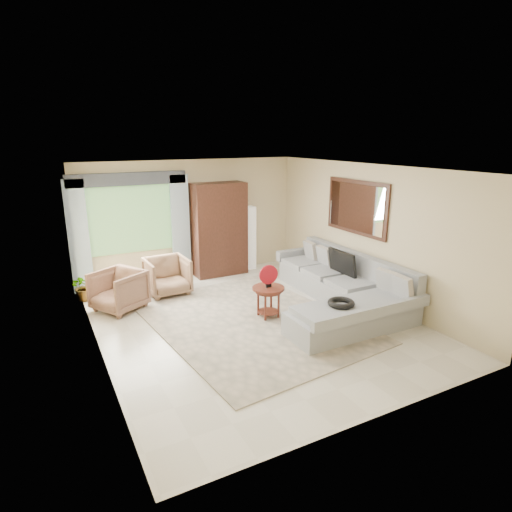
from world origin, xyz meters
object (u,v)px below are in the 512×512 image
coffee_table (268,302)px  potted_plant (84,286)px  sectional_sofa (342,292)px  armchair_right (167,276)px  floor_lamp (249,238)px  armchair_left (119,290)px  tv_screen (342,263)px  armoire (219,229)px

coffee_table → potted_plant: size_ratio=1.01×
coffee_table → potted_plant: 3.65m
sectional_sofa → armchair_right: size_ratio=4.20×
armchair_right → floor_lamp: (2.25, 0.79, 0.38)m
armchair_left → potted_plant: armchair_left is taller
tv_screen → armchair_right: (-2.95, 1.81, -0.35)m
floor_lamp → sectional_sofa: bearing=-81.7°
coffee_table → potted_plant: coffee_table is taller
armchair_left → armchair_right: bearing=80.4°
sectional_sofa → coffee_table: sectional_sofa is taller
coffee_table → potted_plant: (-2.75, 2.41, -0.02)m
armchair_right → potted_plant: size_ratio=1.48×
armchair_left → potted_plant: bearing=-179.6°
potted_plant → armoire: 3.10m
coffee_table → armoire: armoire is taller
armoire → potted_plant: bearing=-174.3°
tv_screen → potted_plant: size_ratio=1.33×
armoire → floor_lamp: size_ratio=1.40×
floor_lamp → tv_screen: bearing=-74.9°
armchair_left → armchair_right: (1.03, 0.40, 0.00)m
coffee_table → floor_lamp: 2.99m
sectional_sofa → armchair_right: 3.45m
floor_lamp → coffee_table: bearing=-110.5°
armchair_left → potted_plant: size_ratio=1.47×
sectional_sofa → armchair_left: (-3.72, 1.77, 0.09)m
coffee_table → armchair_left: 2.75m
tv_screen → armchair_left: size_ratio=0.90×
sectional_sofa → potted_plant: sectional_sofa is taller
sectional_sofa → floor_lamp: floor_lamp is taller
tv_screen → armchair_left: tv_screen is taller
tv_screen → armchair_right: tv_screen is taller
armoire → floor_lamp: (0.80, 0.06, -0.30)m
armchair_left → armchair_right: 1.10m
armoire → floor_lamp: armoire is taller
armchair_right → floor_lamp: size_ratio=0.55×
tv_screen → coffee_table: tv_screen is taller
tv_screen → floor_lamp: 2.69m
armchair_left → floor_lamp: size_ratio=0.55×
sectional_sofa → armchair_left: bearing=154.6°
armchair_left → armoire: size_ratio=0.39×
armchair_right → armoire: armoire is taller
armchair_left → armoire: armoire is taller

